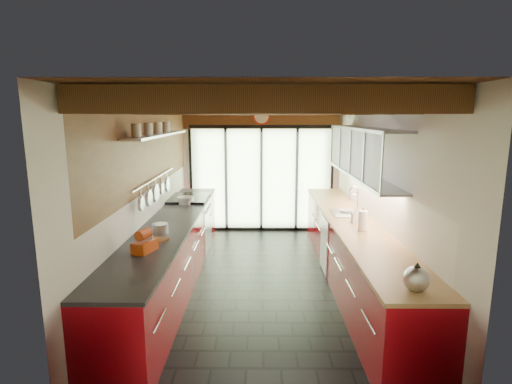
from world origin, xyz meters
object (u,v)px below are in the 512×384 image
(stand_mixer, at_px, (145,242))
(paper_towel, at_px, (363,221))
(kettle, at_px, (417,277))
(bowl, at_px, (346,211))
(soap_bottle, at_px, (355,215))

(stand_mixer, height_order, paper_towel, paper_towel)
(paper_towel, bearing_deg, stand_mixer, -162.30)
(kettle, bearing_deg, bowl, 90.00)
(paper_towel, height_order, soap_bottle, paper_towel)
(paper_towel, distance_m, bowl, 0.96)
(stand_mixer, height_order, soap_bottle, stand_mixer)
(kettle, bearing_deg, stand_mixer, 159.51)
(bowl, bearing_deg, soap_bottle, -90.00)
(paper_towel, relative_size, soap_bottle, 1.53)
(kettle, height_order, bowl, kettle)
(stand_mixer, bearing_deg, paper_towel, 17.70)
(soap_bottle, distance_m, bowl, 0.56)
(paper_towel, bearing_deg, bowl, 90.00)
(soap_bottle, bearing_deg, kettle, -90.00)
(stand_mixer, xyz_separation_m, paper_towel, (2.54, 0.81, 0.03))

